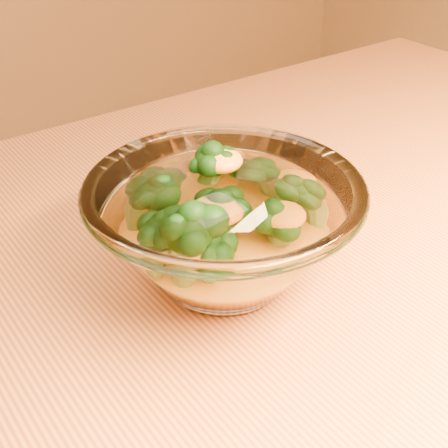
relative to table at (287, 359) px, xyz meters
name	(u,v)px	position (x,y,z in m)	size (l,w,h in m)	color
table	(287,359)	(0.00, 0.00, 0.00)	(1.20, 0.80, 0.75)	#B56B36
glass_bowl	(224,229)	(-0.05, 0.03, 0.15)	(0.22, 0.22, 0.10)	white
cheese_sauce	(224,250)	(-0.05, 0.03, 0.13)	(0.12, 0.12, 0.03)	orange
broccoli_heap	(211,211)	(-0.06, 0.04, 0.16)	(0.14, 0.13, 0.08)	black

